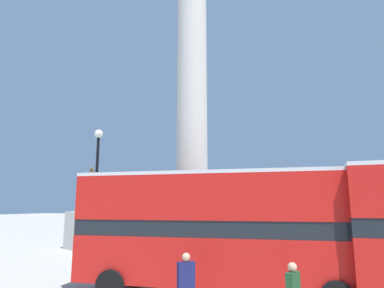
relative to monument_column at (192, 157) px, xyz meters
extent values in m
plane|color=#ADA89E|center=(0.00, 0.00, -5.78)|extent=(200.00, 200.00, 0.00)
cube|color=beige|center=(0.00, 0.00, -5.22)|extent=(5.52, 5.52, 1.12)
cube|color=beige|center=(0.00, 0.00, -4.10)|extent=(3.97, 3.97, 1.12)
cube|color=beige|center=(0.00, 0.00, -2.98)|extent=(2.43, 2.43, 1.12)
cylinder|color=beige|center=(0.00, 0.00, 4.59)|extent=(1.72, 1.72, 14.02)
cube|color=red|center=(3.04, -5.57, -4.48)|extent=(10.36, 3.36, 1.59)
cube|color=black|center=(3.04, -5.57, -3.41)|extent=(10.36, 3.31, 0.55)
cube|color=red|center=(3.04, -5.57, -2.36)|extent=(10.36, 3.36, 1.55)
cube|color=silver|center=(3.04, -5.57, -1.53)|extent=(10.36, 3.36, 0.12)
cylinder|color=black|center=(6.47, -4.04, -5.28)|extent=(1.02, 0.39, 1.00)
cylinder|color=black|center=(-0.62, -4.71, -5.28)|extent=(1.02, 0.39, 1.00)
cylinder|color=black|center=(-0.40, -7.11, -5.28)|extent=(1.02, 0.39, 1.00)
cube|color=beige|center=(-9.44, 4.05, -4.42)|extent=(3.88, 3.46, 2.71)
ellipsoid|color=brown|center=(-9.44, 4.05, -1.50)|extent=(2.25, 1.81, 1.04)
cone|color=brown|center=(-8.58, 3.63, -1.03)|extent=(1.15, 0.95, 1.09)
cylinder|color=brown|center=(-9.44, 4.05, -0.53)|extent=(0.36, 0.36, 0.90)
sphere|color=brown|center=(-9.44, 4.05, 0.06)|extent=(0.28, 0.28, 0.28)
cylinder|color=brown|center=(-8.74, 4.03, -2.54)|extent=(0.20, 0.20, 1.05)
cylinder|color=brown|center=(-8.99, 3.51, -2.54)|extent=(0.20, 0.20, 1.05)
cylinder|color=brown|center=(-9.89, 4.59, -2.54)|extent=(0.20, 0.20, 1.05)
cylinder|color=brown|center=(-10.14, 4.08, -2.54)|extent=(0.20, 0.20, 1.05)
cylinder|color=black|center=(-3.73, -3.45, -5.58)|extent=(0.31, 0.31, 0.40)
cylinder|color=black|center=(-3.73, -3.45, -2.55)|extent=(0.14, 0.14, 6.45)
sphere|color=white|center=(-3.73, -3.45, 0.88)|extent=(0.41, 0.41, 0.41)
cube|color=#191E51|center=(2.75, -8.31, -4.54)|extent=(0.48, 0.46, 0.70)
sphere|color=tan|center=(2.75, -8.31, -4.08)|extent=(0.24, 0.24, 0.24)
cube|color=#1E4C28|center=(5.62, -8.50, -4.60)|extent=(0.34, 0.49, 0.67)
sphere|color=tan|center=(5.62, -8.50, -4.15)|extent=(0.23, 0.23, 0.23)
camera|label=1|loc=(6.22, -17.67, -2.65)|focal=32.00mm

